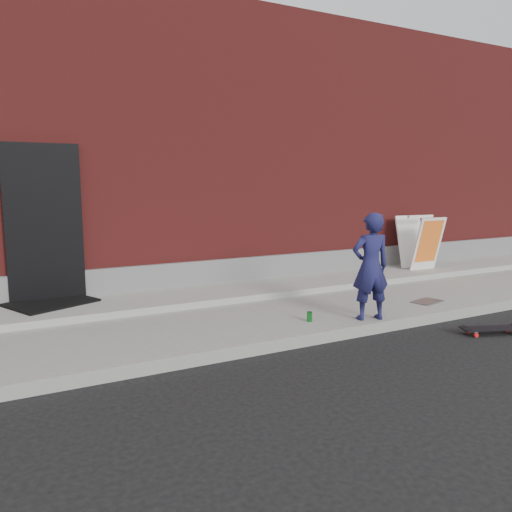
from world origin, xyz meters
TOP-DOWN VIEW (x-y plane):
  - ground at (0.00, 0.00)m, footprint 80.00×80.00m
  - sidewalk at (0.00, 1.50)m, footprint 20.00×3.00m
  - apron at (0.00, 2.40)m, footprint 20.00×1.20m
  - building at (-0.00, 6.99)m, footprint 20.00×8.10m
  - child at (1.14, 0.20)m, footprint 0.59×0.46m
  - skateboard at (2.44, -0.71)m, footprint 0.82×0.46m
  - pizza_sign at (4.28, 2.38)m, footprint 0.65×0.77m
  - soda_can at (0.37, 0.47)m, footprint 0.08×0.08m
  - doormat at (-2.60, 2.69)m, footprint 1.34×1.24m
  - utility_plate at (2.58, 0.54)m, footprint 0.54×0.41m

SIDE VIEW (x-z plane):
  - ground at x=0.00m, z-range 0.00..0.00m
  - skateboard at x=2.44m, z-range 0.03..0.12m
  - sidewalk at x=0.00m, z-range 0.00..0.15m
  - utility_plate at x=2.58m, z-range 0.15..0.16m
  - apron at x=0.00m, z-range 0.15..0.25m
  - soda_can at x=0.37m, z-range 0.15..0.28m
  - doormat at x=-2.60m, z-range 0.25..0.28m
  - pizza_sign at x=4.28m, z-range 0.25..1.32m
  - child at x=1.14m, z-range 0.15..1.58m
  - building at x=0.00m, z-range 0.00..5.00m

